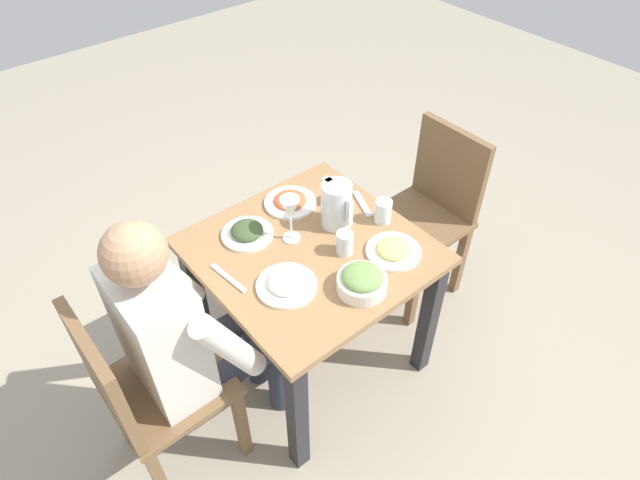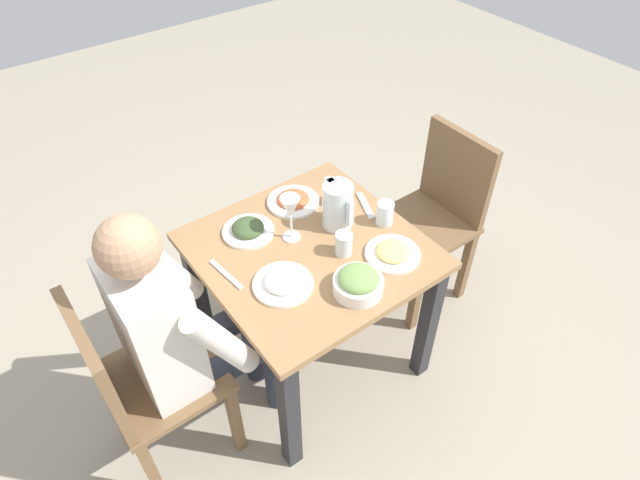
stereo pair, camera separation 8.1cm
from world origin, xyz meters
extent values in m
plane|color=#9E937F|center=(0.00, 0.00, 0.00)|extent=(8.00, 8.00, 0.00)
cube|color=#997047|center=(0.00, 0.00, 0.69)|extent=(0.81, 0.81, 0.03)
cube|color=#232328|center=(-0.35, -0.35, 0.34)|extent=(0.06, 0.06, 0.67)
cube|color=#232328|center=(0.35, -0.35, 0.34)|extent=(0.06, 0.06, 0.67)
cube|color=#232328|center=(-0.35, 0.35, 0.34)|extent=(0.06, 0.06, 0.67)
cube|color=#232328|center=(0.35, 0.35, 0.34)|extent=(0.06, 0.06, 0.67)
cube|color=brown|center=(-0.16, -0.83, 0.22)|extent=(0.04, 0.04, 0.43)
cube|color=brown|center=(0.18, -0.83, 0.22)|extent=(0.04, 0.04, 0.43)
cube|color=brown|center=(-0.16, -0.49, 0.22)|extent=(0.04, 0.04, 0.43)
cube|color=brown|center=(0.18, -0.49, 0.22)|extent=(0.04, 0.04, 0.43)
cube|color=brown|center=(0.01, -0.66, 0.45)|extent=(0.40, 0.40, 0.03)
cube|color=brown|center=(0.01, -0.84, 0.67)|extent=(0.38, 0.04, 0.42)
cube|color=brown|center=(0.15, 0.83, 0.22)|extent=(0.04, 0.04, 0.43)
cube|color=brown|center=(-0.19, 0.83, 0.22)|extent=(0.04, 0.04, 0.43)
cube|color=brown|center=(0.15, 0.49, 0.22)|extent=(0.04, 0.04, 0.43)
cube|color=brown|center=(-0.19, 0.49, 0.22)|extent=(0.04, 0.04, 0.43)
cube|color=brown|center=(-0.02, 0.66, 0.45)|extent=(0.40, 0.40, 0.03)
cube|color=brown|center=(-0.02, 0.84, 0.67)|extent=(0.38, 0.04, 0.42)
cube|color=silver|center=(0.01, -0.63, 0.71)|extent=(0.32, 0.20, 0.50)
sphere|color=tan|center=(0.01, -0.63, 1.08)|extent=(0.19, 0.19, 0.19)
cylinder|color=#2D3342|center=(-0.07, -0.44, 0.43)|extent=(0.11, 0.38, 0.11)
cylinder|color=#2D3342|center=(-0.07, -0.25, 0.23)|extent=(0.10, 0.10, 0.46)
cylinder|color=silver|center=(-0.19, -0.49, 0.73)|extent=(0.08, 0.23, 0.37)
cylinder|color=#2D3342|center=(0.10, -0.44, 0.43)|extent=(0.11, 0.38, 0.11)
cylinder|color=#2D3342|center=(0.10, -0.25, 0.23)|extent=(0.10, 0.10, 0.46)
cylinder|color=silver|center=(0.21, -0.49, 0.73)|extent=(0.08, 0.23, 0.37)
cylinder|color=silver|center=(-0.05, 0.17, 0.80)|extent=(0.12, 0.12, 0.19)
cube|color=silver|center=(0.03, 0.17, 0.81)|extent=(0.02, 0.02, 0.11)
cube|color=silver|center=(-0.10, 0.17, 0.88)|extent=(0.04, 0.03, 0.02)
cylinder|color=white|center=(0.28, 0.01, 0.73)|extent=(0.18, 0.18, 0.05)
ellipsoid|color=#759951|center=(0.28, 0.01, 0.76)|extent=(0.15, 0.15, 0.06)
cylinder|color=white|center=(-0.21, -0.14, 0.71)|extent=(0.20, 0.20, 0.01)
ellipsoid|color=#3D512D|center=(-0.21, -0.14, 0.73)|extent=(0.13, 0.13, 0.05)
cylinder|color=white|center=(-0.26, 0.10, 0.71)|extent=(0.22, 0.22, 0.01)
ellipsoid|color=#CC5B33|center=(-0.26, 0.10, 0.72)|extent=(0.13, 0.13, 0.04)
cylinder|color=white|center=(0.22, 0.22, 0.71)|extent=(0.21, 0.21, 0.01)
ellipsoid|color=#E0C670|center=(0.22, 0.22, 0.72)|extent=(0.13, 0.13, 0.04)
cylinder|color=white|center=(0.10, -0.19, 0.71)|extent=(0.22, 0.22, 0.01)
ellipsoid|color=white|center=(0.10, -0.19, 0.73)|extent=(0.13, 0.13, 0.05)
cylinder|color=silver|center=(0.06, 0.32, 0.75)|extent=(0.07, 0.07, 0.10)
cylinder|color=silver|center=(0.10, 0.08, 0.75)|extent=(0.07, 0.07, 0.09)
cylinder|color=silver|center=(-0.13, 0.27, 0.75)|extent=(0.07, 0.07, 0.09)
cylinder|color=silver|center=(-0.09, -0.02, 0.70)|extent=(0.07, 0.07, 0.01)
cylinder|color=silver|center=(-0.09, -0.02, 0.76)|extent=(0.01, 0.01, 0.10)
cone|color=silver|center=(-0.09, -0.02, 0.85)|extent=(0.08, 0.08, 0.09)
cube|color=silver|center=(-0.06, 0.33, 0.71)|extent=(0.17, 0.09, 0.01)
cube|color=silver|center=(-0.07, -0.33, 0.71)|extent=(0.19, 0.04, 0.01)
camera|label=1|loc=(1.16, -0.92, 2.13)|focal=30.35mm
camera|label=2|loc=(1.21, -0.85, 2.13)|focal=30.35mm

